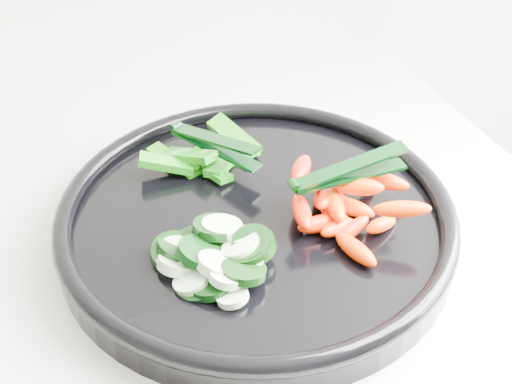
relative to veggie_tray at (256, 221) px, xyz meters
name	(u,v)px	position (x,y,z in m)	size (l,w,h in m)	color
veggie_tray	(256,221)	(0.00, 0.00, 0.00)	(0.49, 0.49, 0.04)	black
cucumber_pile	(209,254)	(-0.06, -0.04, 0.01)	(0.12, 0.12, 0.04)	black
carrot_pile	(343,200)	(0.08, -0.03, 0.02)	(0.13, 0.15, 0.05)	red
pepper_pile	(207,156)	(-0.01, 0.10, 0.01)	(0.13, 0.10, 0.04)	#09640D
tong_carrot	(346,172)	(0.08, -0.03, 0.05)	(0.11, 0.02, 0.02)	black
tong_pepper	(212,142)	(-0.01, 0.10, 0.03)	(0.07, 0.11, 0.02)	black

